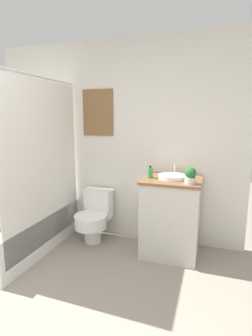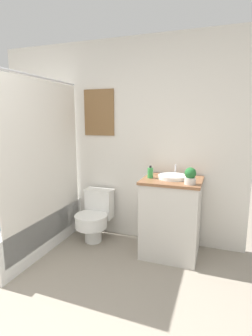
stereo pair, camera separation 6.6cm
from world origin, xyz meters
name	(u,v)px [view 1 (the left image)]	position (x,y,z in m)	size (l,w,h in m)	color
wall_back	(115,141)	(0.00, 2.29, 1.26)	(3.26, 0.07, 2.50)	silver
shower_area	(28,226)	(-0.81, 1.53, 0.28)	(0.59, 1.47, 1.98)	white
toilet	(94,216)	(-0.18, 2.00, 0.32)	(0.41, 0.54, 0.63)	white
vanity	(171,217)	(0.80, 1.97, 0.45)	(0.65, 0.57, 0.89)	beige
sink	(172,177)	(0.80, 1.99, 0.91)	(0.32, 0.36, 0.13)	white
soap_bottle	(150,173)	(0.56, 1.94, 0.95)	(0.06, 0.06, 0.14)	green
potted_plant	(190,176)	(1.01, 1.80, 0.97)	(0.12, 0.12, 0.17)	beige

